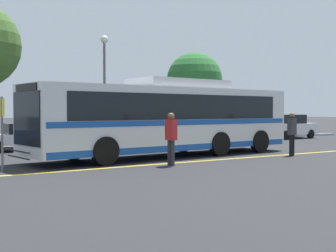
{
  "coord_description": "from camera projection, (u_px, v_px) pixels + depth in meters",
  "views": [
    {
      "loc": [
        -9.8,
        -16.08,
        1.87
      ],
      "look_at": [
        0.76,
        -0.08,
        1.25
      ],
      "focal_mm": 50.0,
      "sensor_mm": 36.0,
      "label": 1
    }
  ],
  "objects": [
    {
      "name": "tree_0",
      "position": [
        194.0,
        80.0,
        32.01
      ],
      "size": [
        3.81,
        3.81,
        5.88
      ],
      "color": "#513823",
      "rests_on": "ground_plane"
    },
    {
      "name": "parked_car_4",
      "position": [
        288.0,
        127.0,
        31.59
      ],
      "size": [
        4.39,
        2.15,
        1.62
      ],
      "rotation": [
        0.0,
        0.0,
        1.63
      ],
      "color": "silver",
      "rests_on": "ground_plane"
    },
    {
      "name": "parked_car_3",
      "position": [
        226.0,
        130.0,
        28.89
      ],
      "size": [
        4.26,
        2.2,
        1.38
      ],
      "rotation": [
        0.0,
        0.0,
        1.62
      ],
      "color": "olive",
      "rests_on": "ground_plane"
    },
    {
      "name": "bus_stop_sign",
      "position": [
        2.0,
        124.0,
        14.25
      ],
      "size": [
        0.07,
        0.4,
        2.31
      ],
      "rotation": [
        0.0,
        0.0,
        1.66
      ],
      "color": "#59595E",
      "rests_on": "ground_plane"
    },
    {
      "name": "pedestrian_1",
      "position": [
        292.0,
        131.0,
        19.47
      ],
      "size": [
        0.46,
        0.32,
        1.8
      ],
      "rotation": [
        0.0,
        0.0,
        0.26
      ],
      "color": "black",
      "rests_on": "ground_plane"
    },
    {
      "name": "lane_strip_0",
      "position": [
        201.0,
        161.0,
        17.39
      ],
      "size": [
        31.95,
        0.2,
        0.01
      ],
      "primitive_type": "cube",
      "rotation": [
        0.0,
        0.0,
        1.57
      ],
      "color": "gold",
      "rests_on": "ground_plane"
    },
    {
      "name": "parked_car_1",
      "position": [
        25.0,
        137.0,
        21.95
      ],
      "size": [
        4.68,
        2.02,
        1.3
      ],
      "rotation": [
        0.0,
        0.0,
        1.53
      ],
      "color": "silver",
      "rests_on": "ground_plane"
    },
    {
      "name": "pedestrian_0",
      "position": [
        171.0,
        135.0,
        15.9
      ],
      "size": [
        0.25,
        0.43,
        1.81
      ],
      "rotation": [
        0.0,
        0.0,
        1.64
      ],
      "color": "#2D2D33",
      "rests_on": "ground_plane"
    },
    {
      "name": "curb_strip",
      "position": [
        95.0,
        144.0,
        25.16
      ],
      "size": [
        39.95,
        0.36,
        0.15
      ],
      "primitive_type": "cube",
      "color": "#99999E",
      "rests_on": "ground_plane"
    },
    {
      "name": "parked_car_2",
      "position": [
        147.0,
        131.0,
        25.72
      ],
      "size": [
        4.51,
        1.97,
        1.47
      ],
      "rotation": [
        0.0,
        0.0,
        1.51
      ],
      "color": "#335B33",
      "rests_on": "ground_plane"
    },
    {
      "name": "transit_bus",
      "position": [
        168.0,
        117.0,
        19.18
      ],
      "size": [
        12.42,
        3.57,
        3.17
      ],
      "rotation": [
        0.0,
        0.0,
        1.66
      ],
      "color": "silver",
      "rests_on": "ground_plane"
    },
    {
      "name": "street_lamp",
      "position": [
        104.0,
        70.0,
        26.2
      ],
      "size": [
        0.44,
        0.44,
        6.1
      ],
      "color": "#59595E",
      "rests_on": "ground_plane"
    },
    {
      "name": "ground_plane",
      "position": [
        151.0,
        157.0,
        18.87
      ],
      "size": [
        220.0,
        220.0,
        0.0
      ],
      "primitive_type": "plane",
      "color": "#262628"
    }
  ]
}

